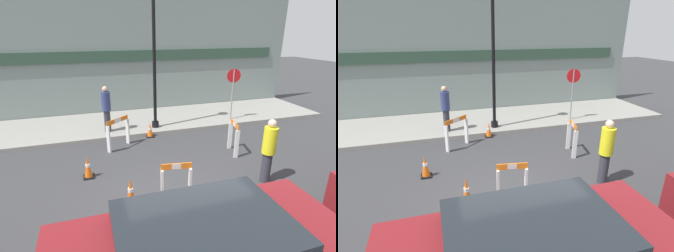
{
  "view_description": "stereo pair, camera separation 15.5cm",
  "coord_description": "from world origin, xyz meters",
  "views": [
    {
      "loc": [
        -1.7,
        -4.9,
        3.94
      ],
      "look_at": [
        0.67,
        2.76,
        1.0
      ],
      "focal_mm": 28.0,
      "sensor_mm": 36.0,
      "label": 1
    },
    {
      "loc": [
        -1.55,
        -4.95,
        3.94
      ],
      "look_at": [
        0.67,
        2.76,
        1.0
      ],
      "focal_mm": 28.0,
      "sensor_mm": 36.0,
      "label": 2
    }
  ],
  "objects": [
    {
      "name": "streetlamp_post",
      "position": [
        0.84,
        5.07,
        3.77
      ],
      "size": [
        0.44,
        0.44,
        5.7
      ],
      "color": "black",
      "rests_on": "sidewalk_slab"
    },
    {
      "name": "person_pedestrian",
      "position": [
        -1.09,
        5.15,
        1.12
      ],
      "size": [
        0.43,
        0.43,
        1.82
      ],
      "rotation": [
        0.0,
        0.0,
        3.43
      ],
      "color": "#33333D",
      "rests_on": "sidewalk_slab"
    },
    {
      "name": "barricade_1",
      "position": [
        0.09,
        0.22,
        0.54
      ],
      "size": [
        0.75,
        0.24,
        1.02
      ],
      "rotation": [
        0.0,
        0.0,
        6.13
      ],
      "color": "white",
      "rests_on": "ground_plane"
    },
    {
      "name": "storefront_facade",
      "position": [
        0.0,
        7.94,
        2.75
      ],
      "size": [
        18.0,
        0.22,
        5.5
      ],
      "color": "gray",
      "rests_on": "ground_plane"
    },
    {
      "name": "barricade_2",
      "position": [
        2.79,
        2.19,
        0.59
      ],
      "size": [
        0.3,
        0.79,
        1.11
      ],
      "rotation": [
        0.0,
        0.0,
        7.63
      ],
      "color": "white",
      "rests_on": "ground_plane"
    },
    {
      "name": "traffic_cone_1",
      "position": [
        -0.99,
        0.38,
        0.35
      ],
      "size": [
        0.3,
        0.3,
        0.72
      ],
      "color": "black",
      "rests_on": "ground_plane"
    },
    {
      "name": "ground_plane",
      "position": [
        0.0,
        0.0,
        0.0
      ],
      "size": [
        60.0,
        60.0,
        0.0
      ],
      "primitive_type": "plane",
      "color": "#38383A"
    },
    {
      "name": "traffic_cone_2",
      "position": [
        -1.93,
        1.98,
        0.32
      ],
      "size": [
        0.3,
        0.3,
        0.66
      ],
      "color": "black",
      "rests_on": "ground_plane"
    },
    {
      "name": "sidewalk_slab",
      "position": [
        0.0,
        6.18,
        0.07
      ],
      "size": [
        18.0,
        3.36,
        0.13
      ],
      "color": "gray",
      "rests_on": "ground_plane"
    },
    {
      "name": "traffic_cone_0",
      "position": [
        0.45,
        4.4,
        0.28
      ],
      "size": [
        0.3,
        0.3,
        0.57
      ],
      "color": "black",
      "rests_on": "ground_plane"
    },
    {
      "name": "person_worker",
      "position": [
        2.71,
        0.31,
        0.98
      ],
      "size": [
        0.5,
        0.5,
        1.82
      ],
      "rotation": [
        0.0,
        0.0,
        2.38
      ],
      "color": "#33333D",
      "rests_on": "ground_plane"
    },
    {
      "name": "barricade_0",
      "position": [
        -0.84,
        3.74,
        0.61
      ],
      "size": [
        0.86,
        0.71,
        1.1
      ],
      "rotation": [
        0.0,
        0.0,
        3.8
      ],
      "color": "white",
      "rests_on": "ground_plane"
    },
    {
      "name": "stop_sign",
      "position": [
        4.38,
        5.09,
        1.65
      ],
      "size": [
        0.59,
        0.15,
        2.26
      ],
      "rotation": [
        0.0,
        0.0,
        2.92
      ],
      "color": "gray",
      "rests_on": "sidewalk_slab"
    }
  ]
}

